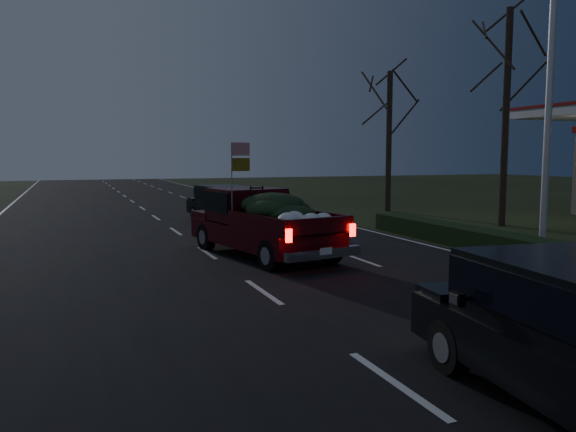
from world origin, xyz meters
name	(u,v)px	position (x,y,z in m)	size (l,w,h in m)	color
ground	(263,293)	(0.00, 0.00, 0.00)	(120.00, 120.00, 0.00)	black
road_asphalt	(263,292)	(0.00, 0.00, 0.01)	(14.00, 120.00, 0.02)	black
hedge_row	(474,238)	(7.80, 3.00, 0.30)	(1.00, 10.00, 0.60)	black
light_pole	(551,62)	(9.50, 2.00, 5.48)	(0.50, 0.90, 9.16)	silver
bare_tree_mid	(508,64)	(12.50, 7.00, 6.35)	(3.60, 3.60, 8.50)	black
bare_tree_far	(390,107)	(11.50, 14.00, 5.23)	(3.60, 3.60, 7.00)	black
pickup_truck	(263,219)	(1.37, 4.03, 1.05)	(3.02, 5.65, 2.81)	#38070D
lead_suv	(227,200)	(2.56, 12.21, 0.94)	(2.56, 4.59, 1.25)	black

